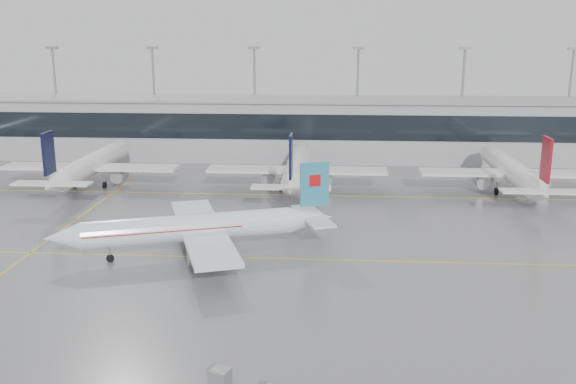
{
  "coord_description": "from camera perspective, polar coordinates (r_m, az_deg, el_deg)",
  "views": [
    {
      "loc": [
        5.6,
        -70.13,
        25.56
      ],
      "look_at": [
        0.0,
        12.0,
        5.0
      ],
      "focal_mm": 40.0,
      "sensor_mm": 36.0,
      "label": 1
    }
  ],
  "objects": [
    {
      "name": "terminal",
      "position": [
        133.69,
        1.46,
        5.61
      ],
      "size": [
        180.0,
        15.0,
        12.0
      ],
      "primitive_type": "cube",
      "color": "#9D9DA1",
      "rests_on": "ground"
    },
    {
      "name": "gse_unit",
      "position": [
        49.79,
        -6.02,
        -16.07
      ],
      "size": [
        1.68,
        1.62,
        1.33
      ],
      "primitive_type": "cube",
      "rotation": [
        0.0,
        0.0,
        -0.36
      ],
      "color": "slate",
      "rests_on": "ground"
    },
    {
      "name": "air_canada_jet",
      "position": [
        76.02,
        -7.79,
        -3.18
      ],
      "size": [
        33.0,
        26.42,
        10.37
      ],
      "rotation": [
        0.0,
        0.0,
        3.47
      ],
      "color": "white",
      "rests_on": "ground"
    },
    {
      "name": "parked_jet_c",
      "position": [
        106.24,
        0.8,
        2.15
      ],
      "size": [
        29.64,
        36.96,
        11.72
      ],
      "rotation": [
        0.0,
        0.0,
        1.57
      ],
      "color": "white",
      "rests_on": "ground"
    },
    {
      "name": "ground",
      "position": [
        74.85,
        -0.63,
        -5.94
      ],
      "size": [
        320.0,
        320.0,
        0.0
      ],
      "primitive_type": "plane",
      "color": "slate",
      "rests_on": "ground"
    },
    {
      "name": "terminal_glass",
      "position": [
        126.01,
        1.32,
        5.78
      ],
      "size": [
        180.0,
        0.2,
        5.0
      ],
      "primitive_type": "cube",
      "color": "black",
      "rests_on": "ground"
    },
    {
      "name": "parked_jet_d",
      "position": [
        110.09,
        19.31,
        1.78
      ],
      "size": [
        29.64,
        36.96,
        11.72
      ],
      "rotation": [
        0.0,
        0.0,
        1.57
      ],
      "color": "white",
      "rests_on": "ground"
    },
    {
      "name": "taxi_line_north",
      "position": [
        103.49,
        0.68,
        -0.27
      ],
      "size": [
        120.0,
        0.25,
        0.01
      ],
      "primitive_type": "cube",
      "color": "gold",
      "rests_on": "ground"
    },
    {
      "name": "taxi_line_cross",
      "position": [
        95.75,
        -18.1,
        -2.17
      ],
      "size": [
        0.25,
        60.0,
        0.01
      ],
      "primitive_type": "cube",
      "color": "gold",
      "rests_on": "ground"
    },
    {
      "name": "taxi_line_main",
      "position": [
        74.85,
        -0.63,
        -5.94
      ],
      "size": [
        120.0,
        0.25,
        0.01
      ],
      "primitive_type": "cube",
      "color": "gold",
      "rests_on": "ground"
    },
    {
      "name": "parked_jet_b",
      "position": [
        113.6,
        -17.14,
        2.31
      ],
      "size": [
        29.64,
        36.96,
        11.72
      ],
      "rotation": [
        0.0,
        0.0,
        1.57
      ],
      "color": "white",
      "rests_on": "ground"
    },
    {
      "name": "terminal_roof",
      "position": [
        132.92,
        1.48,
        8.25
      ],
      "size": [
        182.0,
        16.0,
        0.4
      ],
      "primitive_type": "cube",
      "color": "gray",
      "rests_on": "ground"
    },
    {
      "name": "light_masts",
      "position": [
        138.78,
        1.59,
        8.97
      ],
      "size": [
        156.4,
        1.0,
        22.6
      ],
      "color": "gray",
      "rests_on": "ground"
    }
  ]
}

